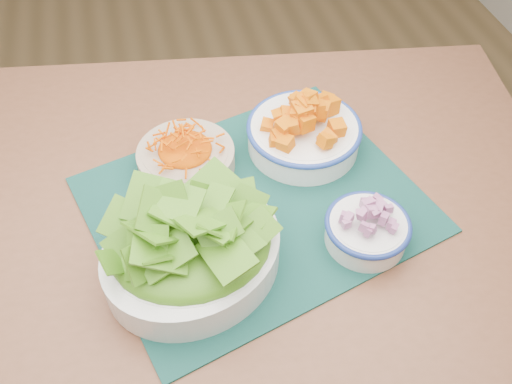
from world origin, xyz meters
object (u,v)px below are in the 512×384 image
Objects in this scene: placemat at (256,204)px; lettuce_bowl at (191,244)px; squash_bowl at (304,127)px; table at (216,229)px; carrot_bowl at (186,154)px; onion_bowl at (368,227)px.

placemat is 0.18m from lettuce_bowl.
squash_bowl reaches higher than placemat.
table is 3.89× the size of lettuce_bowl.
placemat is 0.16m from carrot_bowl.
table is 0.12m from placemat.
lettuce_bowl reaches higher than onion_bowl.
squash_bowl is 0.65× the size of lettuce_bowl.
onion_bowl is at bearing -53.48° from placemat.
onion_bowl is at bearing -25.27° from table.
lettuce_bowl is at bearing -137.93° from squash_bowl.
squash_bowl is (0.12, 0.12, 0.05)m from placemat.
onion_bowl is at bearing -82.11° from squash_bowl.
carrot_bowl is 0.23m from lettuce_bowl.
lettuce_bowl is (-0.03, -0.23, 0.03)m from carrot_bowl.
carrot_bowl is 1.66× the size of onion_bowl.
onion_bowl is at bearing -43.02° from carrot_bowl.
lettuce_bowl reaches higher than table.
lettuce_bowl is at bearing -155.35° from placemat.
table is at bearing -156.28° from squash_bowl.
onion_bowl is (0.03, -0.24, -0.01)m from squash_bowl.
squash_bowl reaches higher than carrot_bowl.
squash_bowl is at bearing -0.20° from carrot_bowl.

